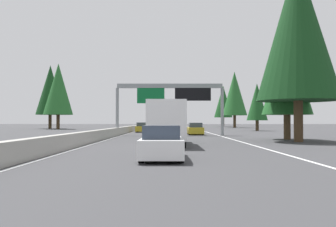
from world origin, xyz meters
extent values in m
plane|color=#38383A|center=(60.00, 0.00, 0.00)|extent=(320.00, 320.00, 0.00)
cube|color=#9E9B93|center=(80.00, 0.30, 0.45)|extent=(180.00, 0.56, 0.90)
cube|color=silver|center=(70.00, -11.52, 0.01)|extent=(160.00, 0.16, 0.01)
cube|color=silver|center=(70.00, -0.25, 0.01)|extent=(160.00, 0.16, 0.01)
cylinder|color=gray|center=(41.13, 0.30, 2.78)|extent=(0.36, 0.36, 5.55)
cylinder|color=gray|center=(41.13, -12.02, 2.78)|extent=(0.36, 0.36, 5.55)
cube|color=gray|center=(41.13, -5.86, 5.80)|extent=(0.50, 12.32, 0.50)
cube|color=#0C602D|center=(40.98, -3.64, 4.70)|extent=(0.12, 3.20, 1.90)
cube|color=black|center=(40.98, -8.57, 4.80)|extent=(0.16, 4.20, 1.50)
cube|color=white|center=(14.56, -5.45, 0.53)|extent=(4.40, 1.80, 0.76)
cube|color=#2D3847|center=(14.34, -5.45, 1.19)|extent=(2.46, 1.51, 0.56)
cylinder|color=black|center=(15.96, -4.66, 0.32)|extent=(0.64, 0.22, 0.64)
cylinder|color=black|center=(15.96, -6.24, 0.32)|extent=(0.64, 0.22, 0.64)
cylinder|color=black|center=(13.15, -4.66, 0.32)|extent=(0.64, 0.22, 0.64)
cylinder|color=black|center=(13.15, -6.24, 0.32)|extent=(0.64, 0.22, 0.64)
cube|color=white|center=(22.87, -5.61, 1.70)|extent=(6.12, 2.40, 2.50)
cube|color=slate|center=(27.12, -5.61, 1.40)|extent=(2.38, 2.30, 1.90)
cylinder|color=black|center=(26.95, -4.55, 0.45)|extent=(0.90, 0.28, 0.90)
cylinder|color=black|center=(26.95, -6.67, 0.45)|extent=(0.90, 0.28, 0.90)
cylinder|color=black|center=(21.17, -4.55, 0.45)|extent=(0.90, 0.28, 0.90)
cylinder|color=black|center=(21.17, -6.67, 0.45)|extent=(0.90, 0.28, 0.90)
cube|color=#AD931E|center=(53.38, -1.75, 0.53)|extent=(4.40, 1.80, 0.76)
cube|color=#2D3847|center=(53.16, -1.75, 1.19)|extent=(2.46, 1.51, 0.56)
cylinder|color=black|center=(54.79, -0.96, 0.32)|extent=(0.64, 0.22, 0.64)
cylinder|color=black|center=(54.79, -2.54, 0.32)|extent=(0.64, 0.22, 0.64)
cylinder|color=black|center=(51.97, -0.96, 0.32)|extent=(0.64, 0.22, 0.64)
cylinder|color=black|center=(51.97, -2.54, 0.32)|extent=(0.64, 0.22, 0.64)
cube|color=silver|center=(117.36, -5.34, 0.61)|extent=(5.60, 2.00, 0.70)
cube|color=silver|center=(118.37, -5.34, 1.41)|extent=(2.24, 1.84, 0.90)
cube|color=#2D3847|center=(118.37, -5.34, 1.50)|extent=(2.02, 1.92, 0.41)
cylinder|color=black|center=(119.21, -4.48, 0.40)|extent=(0.80, 0.28, 0.80)
cylinder|color=black|center=(119.21, -6.20, 0.40)|extent=(0.80, 0.28, 0.80)
cylinder|color=black|center=(115.51, -4.48, 0.40)|extent=(0.80, 0.28, 0.80)
cylinder|color=black|center=(115.51, -6.20, 0.40)|extent=(0.80, 0.28, 0.80)
cube|color=#AD931E|center=(100.52, -9.01, 0.97)|extent=(5.00, 1.95, 1.44)
cube|color=#2D3847|center=(98.22, -9.01, 1.22)|extent=(0.08, 1.48, 0.56)
cylinder|color=black|center=(102.22, -8.15, 0.35)|extent=(0.70, 0.24, 0.70)
cylinder|color=black|center=(102.22, -9.86, 0.35)|extent=(0.70, 0.24, 0.70)
cylinder|color=black|center=(98.82, -8.15, 0.35)|extent=(0.70, 0.24, 0.70)
cylinder|color=black|center=(98.82, -9.86, 0.35)|extent=(0.70, 0.24, 0.70)
cube|color=white|center=(119.22, -1.95, 1.65)|extent=(11.50, 2.50, 2.90)
cube|color=#2D3847|center=(119.22, -1.95, 2.01)|extent=(11.04, 2.55, 0.84)
cylinder|color=black|center=(123.25, -0.85, 0.50)|extent=(1.00, 0.30, 1.00)
cylinder|color=black|center=(123.25, -3.05, 0.50)|extent=(1.00, 0.30, 1.00)
cylinder|color=black|center=(115.20, -0.85, 0.50)|extent=(1.00, 0.30, 1.00)
cylinder|color=black|center=(115.20, -3.05, 0.50)|extent=(1.00, 0.30, 1.00)
cube|color=#AD931E|center=(43.14, -9.00, 0.53)|extent=(4.40, 1.80, 0.76)
cube|color=#2D3847|center=(42.92, -9.00, 1.19)|extent=(2.46, 1.51, 0.56)
cylinder|color=black|center=(44.54, -8.21, 0.32)|extent=(0.64, 0.22, 0.64)
cylinder|color=black|center=(44.54, -9.79, 0.32)|extent=(0.64, 0.22, 0.64)
cylinder|color=black|center=(41.73, -8.21, 0.32)|extent=(0.64, 0.22, 0.64)
cylinder|color=black|center=(41.73, -9.79, 0.32)|extent=(0.64, 0.22, 0.64)
cylinder|color=#4C3823|center=(27.70, -16.12, 1.64)|extent=(0.72, 0.72, 3.29)
cone|color=#143D19|center=(27.70, -16.12, 9.12)|extent=(6.58, 6.58, 11.66)
cylinder|color=#4C3823|center=(31.57, -16.49, 1.13)|extent=(0.61, 0.61, 2.25)
cone|color=#236028|center=(31.57, -16.49, 6.24)|extent=(4.50, 4.50, 7.98)
cylinder|color=#4C3823|center=(61.44, -21.07, 0.91)|extent=(0.56, 0.56, 1.81)
cone|color=#194C1E|center=(61.44, -21.07, 5.03)|extent=(3.63, 3.63, 6.43)
cylinder|color=#4C3823|center=(92.58, -22.84, 1.60)|extent=(0.71, 0.71, 3.21)
cone|color=#236028|center=(92.58, -22.84, 8.89)|extent=(6.42, 6.42, 11.37)
cylinder|color=#4C3823|center=(115.29, -23.29, 1.46)|extent=(0.68, 0.68, 2.92)
cone|color=#194C1E|center=(115.29, -23.29, 8.09)|extent=(5.84, 5.84, 10.35)
cylinder|color=#4C3823|center=(79.56, 20.87, 1.57)|extent=(0.70, 0.70, 3.14)
cone|color=#143D19|center=(79.56, 20.87, 8.70)|extent=(6.27, 6.27, 11.12)
cylinder|color=#4C3823|center=(74.05, 17.37, 1.52)|extent=(0.69, 0.69, 3.03)
cone|color=#236028|center=(74.05, 17.37, 8.40)|extent=(6.06, 6.06, 10.75)
camera|label=1|loc=(-1.18, -5.77, 1.64)|focal=38.64mm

